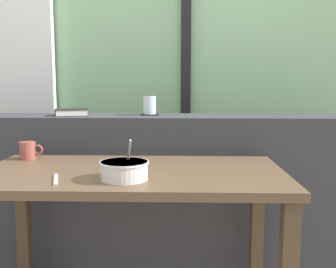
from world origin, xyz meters
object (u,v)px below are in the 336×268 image
(coaster_square, at_px, (149,114))
(juice_glass, at_px, (149,106))
(breakfast_table, at_px, (132,192))
(closed_book, at_px, (71,112))
(soup_bowl, at_px, (124,170))
(ceramic_mug, at_px, (28,150))
(fork_utensil, at_px, (56,179))

(coaster_square, distance_m, juice_glass, 0.05)
(coaster_square, bearing_deg, breakfast_table, -92.74)
(closed_book, bearing_deg, soup_bowl, -60.85)
(closed_book, relative_size, ceramic_mug, 1.89)
(closed_book, xyz_separation_m, ceramic_mug, (-0.13, -0.32, -0.16))
(soup_bowl, xyz_separation_m, fork_utensil, (-0.26, -0.01, -0.03))
(fork_utensil, height_order, ceramic_mug, ceramic_mug)
(coaster_square, height_order, ceramic_mug, coaster_square)
(fork_utensil, xyz_separation_m, ceramic_mug, (-0.26, 0.41, 0.04))
(closed_book, bearing_deg, juice_glass, 6.73)
(juice_glass, xyz_separation_m, ceramic_mug, (-0.56, -0.37, -0.20))
(closed_book, bearing_deg, breakfast_table, -53.67)
(breakfast_table, xyz_separation_m, soup_bowl, (-0.01, -0.16, 0.13))
(ceramic_mug, bearing_deg, breakfast_table, -23.31)
(breakfast_table, distance_m, juice_glass, 0.69)
(juice_glass, xyz_separation_m, closed_book, (-0.44, -0.05, -0.03))
(ceramic_mug, bearing_deg, closed_book, 68.68)
(breakfast_table, relative_size, coaster_square, 12.94)
(closed_book, relative_size, fork_utensil, 1.26)
(juice_glass, xyz_separation_m, soup_bowl, (-0.04, -0.77, -0.20))
(closed_book, height_order, soup_bowl, closed_book)
(fork_utensil, bearing_deg, closed_book, 83.69)
(closed_book, height_order, fork_utensil, closed_book)
(juice_glass, xyz_separation_m, fork_utensil, (-0.30, -0.78, -0.24))
(coaster_square, distance_m, closed_book, 0.44)
(coaster_square, xyz_separation_m, fork_utensil, (-0.30, -0.78, -0.19))
(juice_glass, distance_m, closed_book, 0.44)
(soup_bowl, bearing_deg, fork_utensil, -176.74)
(soup_bowl, height_order, fork_utensil, soup_bowl)
(coaster_square, bearing_deg, fork_utensil, -110.89)
(closed_book, relative_size, soup_bowl, 1.13)
(coaster_square, relative_size, fork_utensil, 0.59)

